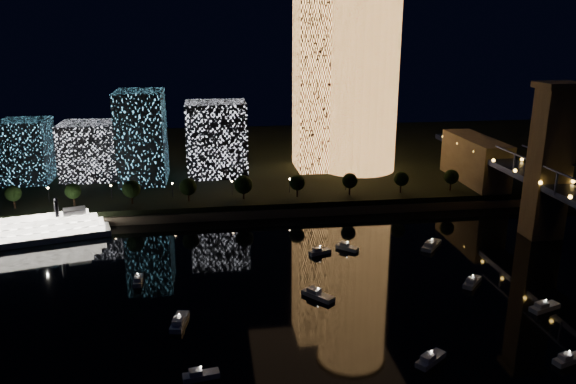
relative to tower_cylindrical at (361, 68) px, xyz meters
name	(u,v)px	position (x,y,z in m)	size (l,w,h in m)	color
ground	(399,328)	(-23.05, -126.12, -48.98)	(520.00, 520.00, 0.00)	black
far_bank	(295,158)	(-23.05, 33.88, -46.48)	(420.00, 160.00, 5.00)	black
seawall	(327,210)	(-23.05, -44.12, -47.48)	(420.00, 6.00, 3.00)	#6B5E4C
tower_cylindrical	(361,68)	(0.00, 0.00, 0.00)	(34.00, 34.00, 87.70)	#FFA551
tower_rectangular	(323,84)	(-15.37, 4.89, -6.96)	(23.26, 23.26, 74.02)	#FFA551
midrise_blocks	(136,143)	(-94.98, -2.20, -28.95)	(98.07, 30.72, 36.74)	white
riverboat	(35,231)	(-121.14, -58.11, -45.51)	(45.64, 19.56, 13.51)	silver
motorboats	(361,300)	(-28.46, -112.94, -48.16)	(105.68, 78.74, 2.78)	silver
esplanade_trees	(238,185)	(-55.03, -38.12, -38.51)	(165.67, 6.81, 8.91)	black
street_lamps	(232,184)	(-57.05, -32.12, -39.95)	(132.70, 0.70, 5.65)	black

